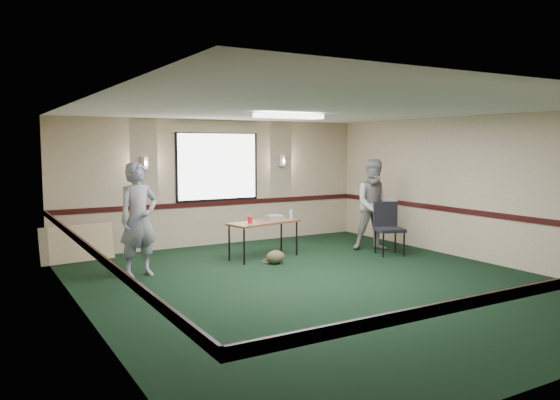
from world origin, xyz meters
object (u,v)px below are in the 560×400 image
folding_table (264,224)px  person_left (139,220)px  person_right (375,205)px  conference_chair (388,224)px  projector (274,218)px

folding_table → person_left: (-2.47, -0.26, 0.28)m
person_left → person_right: bearing=-16.2°
conference_chair → person_right: size_ratio=0.55×
folding_table → conference_chair: size_ratio=1.45×
projector → conference_chair: (2.07, -0.92, -0.15)m
folding_table → person_left: 2.50m
conference_chair → person_left: 4.84m
projector → person_right: 2.19m
conference_chair → person_right: person_right is taller
person_left → projector: bearing=-8.0°
folding_table → person_right: size_ratio=0.80×
person_left → folding_table: bearing=-8.3°
projector → conference_chair: 2.27m
projector → person_right: (2.13, -0.46, 0.18)m
projector → person_left: bearing=-173.5°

